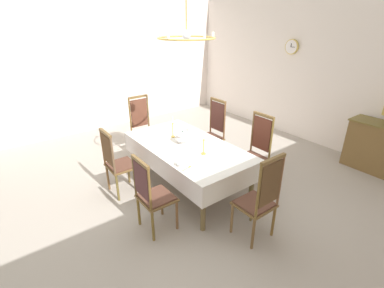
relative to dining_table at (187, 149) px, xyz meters
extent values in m
cube|color=#ACA398|center=(0.00, -0.13, -0.71)|extent=(7.05, 6.93, 0.04)
cube|color=silver|center=(0.00, 3.38, 0.83)|extent=(7.05, 0.08, 3.03)
cube|color=silver|center=(-3.56, -0.13, 0.83)|extent=(0.08, 6.93, 3.03)
cylinder|color=brown|center=(-0.97, -0.46, -0.32)|extent=(0.07, 0.07, 0.73)
cylinder|color=brown|center=(0.97, -0.46, -0.32)|extent=(0.07, 0.07, 0.73)
cylinder|color=brown|center=(-0.97, 0.46, -0.32)|extent=(0.07, 0.07, 0.73)
cylinder|color=brown|center=(0.97, 0.46, -0.32)|extent=(0.07, 0.07, 0.73)
cube|color=brown|center=(0.00, 0.00, 0.00)|extent=(2.02, 1.00, 0.08)
cube|color=brown|center=(0.00, 0.00, 0.06)|extent=(2.14, 1.12, 0.03)
cube|color=white|center=(0.00, 0.00, 0.07)|extent=(2.16, 1.14, 0.00)
cube|color=white|center=(0.00, -0.56, -0.08)|extent=(2.16, 0.00, 0.31)
cube|color=white|center=(0.00, 0.56, -0.08)|extent=(2.16, 0.00, 0.31)
cube|color=white|center=(-1.07, 0.00, -0.08)|extent=(0.00, 1.14, 0.31)
cube|color=white|center=(1.07, 0.00, -0.08)|extent=(0.00, 1.14, 0.31)
cylinder|color=brown|center=(-0.70, -0.72, -0.46)|extent=(0.04, 0.04, 0.45)
cylinder|color=brown|center=(-0.32, -0.72, -0.46)|extent=(0.04, 0.04, 0.45)
cylinder|color=brown|center=(-0.70, -1.08, -0.46)|extent=(0.04, 0.04, 0.45)
cylinder|color=brown|center=(-0.32, -1.08, -0.46)|extent=(0.04, 0.04, 0.45)
cube|color=brown|center=(-0.51, -0.90, -0.22)|extent=(0.44, 0.42, 0.03)
cube|color=brown|center=(-0.51, -0.90, -0.20)|extent=(0.40, 0.38, 0.02)
cylinder|color=brown|center=(-0.71, -1.09, 0.09)|extent=(0.03, 0.03, 0.59)
cylinder|color=brown|center=(-0.32, -1.09, 0.09)|extent=(0.03, 0.03, 0.59)
cube|color=brown|center=(-0.51, -1.09, 0.12)|extent=(0.34, 0.02, 0.45)
cube|color=brown|center=(-0.51, -1.09, 0.38)|extent=(0.40, 0.04, 0.04)
cylinder|color=brown|center=(-0.32, 0.72, -0.46)|extent=(0.04, 0.04, 0.45)
cylinder|color=brown|center=(-0.70, 0.72, -0.46)|extent=(0.04, 0.04, 0.45)
cylinder|color=brown|center=(-0.32, 1.08, -0.46)|extent=(0.04, 0.04, 0.45)
cylinder|color=brown|center=(-0.70, 1.08, -0.46)|extent=(0.04, 0.04, 0.45)
cube|color=brown|center=(-0.51, 0.90, -0.22)|extent=(0.44, 0.42, 0.03)
cube|color=brown|center=(-0.51, 0.90, -0.20)|extent=(0.40, 0.38, 0.02)
cylinder|color=brown|center=(-0.32, 1.09, 0.14)|extent=(0.03, 0.03, 0.71)
cylinder|color=brown|center=(-0.71, 1.09, 0.14)|extent=(0.03, 0.03, 0.71)
cube|color=#572F29|center=(-0.51, 1.09, 0.18)|extent=(0.34, 0.02, 0.54)
cube|color=brown|center=(-0.51, 1.09, 0.50)|extent=(0.40, 0.04, 0.04)
cylinder|color=brown|center=(0.37, -0.72, -0.46)|extent=(0.04, 0.04, 0.45)
cylinder|color=brown|center=(0.75, -0.72, -0.46)|extent=(0.04, 0.04, 0.45)
cylinder|color=brown|center=(0.37, -1.08, -0.46)|extent=(0.04, 0.04, 0.45)
cylinder|color=brown|center=(0.75, -1.08, -0.46)|extent=(0.04, 0.04, 0.45)
cube|color=brown|center=(0.56, -0.90, -0.22)|extent=(0.44, 0.42, 0.03)
cube|color=brown|center=(0.56, -0.90, -0.20)|extent=(0.40, 0.38, 0.02)
cylinder|color=brown|center=(0.36, -1.09, 0.08)|extent=(0.03, 0.03, 0.58)
cylinder|color=brown|center=(0.75, -1.09, 0.08)|extent=(0.03, 0.03, 0.58)
cube|color=#532E30|center=(0.56, -1.09, 0.11)|extent=(0.34, 0.02, 0.44)
cube|color=brown|center=(0.56, -1.09, 0.37)|extent=(0.40, 0.04, 0.04)
cylinder|color=brown|center=(0.75, 0.72, -0.46)|extent=(0.04, 0.04, 0.45)
cylinder|color=brown|center=(0.37, 0.72, -0.46)|extent=(0.04, 0.04, 0.45)
cylinder|color=brown|center=(0.75, 1.08, -0.46)|extent=(0.04, 0.04, 0.45)
cylinder|color=brown|center=(0.37, 1.08, -0.46)|extent=(0.04, 0.04, 0.45)
cube|color=brown|center=(0.56, 0.90, -0.22)|extent=(0.44, 0.42, 0.03)
cube|color=brown|center=(0.56, 0.90, -0.20)|extent=(0.40, 0.38, 0.02)
cylinder|color=brown|center=(0.75, 1.09, 0.14)|extent=(0.03, 0.03, 0.71)
cylinder|color=brown|center=(0.36, 1.09, 0.14)|extent=(0.03, 0.03, 0.71)
cube|color=brown|center=(0.56, 1.09, 0.18)|extent=(0.34, 0.02, 0.54)
cube|color=brown|center=(0.56, 1.09, 0.49)|extent=(0.40, 0.04, 0.04)
cylinder|color=brown|center=(-1.23, 0.19, -0.46)|extent=(0.04, 0.04, 0.45)
cylinder|color=brown|center=(-1.23, -0.19, -0.46)|extent=(0.04, 0.04, 0.45)
cylinder|color=brown|center=(-1.59, 0.19, -0.46)|extent=(0.04, 0.04, 0.45)
cylinder|color=brown|center=(-1.59, -0.19, -0.46)|extent=(0.04, 0.04, 0.45)
cube|color=brown|center=(-1.41, 0.00, -0.22)|extent=(0.42, 0.44, 0.03)
cube|color=brown|center=(-1.41, 0.00, -0.20)|extent=(0.38, 0.40, 0.02)
cylinder|color=brown|center=(-1.60, 0.20, 0.15)|extent=(0.03, 0.03, 0.72)
cylinder|color=brown|center=(-1.60, -0.20, 0.15)|extent=(0.03, 0.03, 0.72)
cube|color=brown|center=(-1.60, 0.00, 0.18)|extent=(0.02, 0.34, 0.55)
cube|color=brown|center=(-1.60, 0.00, 0.51)|extent=(0.04, 0.40, 0.04)
cylinder|color=brown|center=(1.23, -0.19, -0.46)|extent=(0.04, 0.04, 0.45)
cylinder|color=brown|center=(1.23, 0.19, -0.46)|extent=(0.04, 0.04, 0.45)
cylinder|color=brown|center=(1.59, -0.19, -0.46)|extent=(0.04, 0.04, 0.45)
cylinder|color=brown|center=(1.59, 0.19, -0.46)|extent=(0.04, 0.04, 0.45)
cube|color=brown|center=(1.41, 0.00, -0.22)|extent=(0.42, 0.44, 0.03)
cube|color=brown|center=(1.41, 0.00, -0.20)|extent=(0.38, 0.40, 0.02)
cylinder|color=brown|center=(1.60, -0.20, 0.14)|extent=(0.03, 0.03, 0.70)
cylinder|color=brown|center=(1.60, 0.20, 0.14)|extent=(0.03, 0.03, 0.70)
cube|color=brown|center=(1.60, 0.00, 0.18)|extent=(0.02, 0.34, 0.53)
cube|color=brown|center=(1.60, 0.00, 0.49)|extent=(0.04, 0.40, 0.04)
cylinder|color=white|center=(-0.12, 0.00, 0.09)|extent=(0.13, 0.13, 0.02)
ellipsoid|color=white|center=(-0.12, 0.00, 0.15)|extent=(0.24, 0.24, 0.11)
ellipsoid|color=white|center=(-0.12, 0.00, 0.22)|extent=(0.22, 0.22, 0.08)
sphere|color=#4C6758|center=(-0.12, 0.00, 0.26)|extent=(0.03, 0.03, 0.03)
cylinder|color=gold|center=(-0.40, 0.00, 0.08)|extent=(0.07, 0.07, 0.02)
cylinder|color=gold|center=(-0.40, 0.00, 0.20)|extent=(0.02, 0.02, 0.22)
cone|color=gold|center=(-0.40, 0.00, 0.32)|extent=(0.04, 0.04, 0.02)
cylinder|color=silver|center=(-0.40, 0.00, 0.38)|extent=(0.02, 0.02, 0.10)
cylinder|color=gold|center=(0.40, 0.00, 0.08)|extent=(0.07, 0.07, 0.02)
cylinder|color=gold|center=(0.40, 0.00, 0.20)|extent=(0.02, 0.02, 0.21)
cone|color=gold|center=(0.40, 0.00, 0.31)|extent=(0.04, 0.04, 0.02)
cylinder|color=silver|center=(0.40, 0.00, 0.37)|extent=(0.02, 0.02, 0.10)
cylinder|color=white|center=(-0.40, 0.42, 0.09)|extent=(0.17, 0.17, 0.03)
cylinder|color=white|center=(-0.40, 0.42, 0.10)|extent=(0.14, 0.14, 0.02)
torus|color=#4C6758|center=(-0.40, 0.42, 0.10)|extent=(0.16, 0.16, 0.01)
cylinder|color=white|center=(0.48, -0.44, 0.10)|extent=(0.18, 0.18, 0.04)
cylinder|color=white|center=(0.48, -0.44, 0.10)|extent=(0.15, 0.15, 0.03)
torus|color=#4C6758|center=(0.48, -0.44, 0.12)|extent=(0.18, 0.18, 0.01)
cube|color=gold|center=(-0.52, 0.38, 0.08)|extent=(0.05, 0.14, 0.00)
ellipsoid|color=gold|center=(-0.50, 0.46, 0.08)|extent=(0.03, 0.05, 0.01)
cube|color=gold|center=(0.61, -0.47, 0.08)|extent=(0.04, 0.14, 0.00)
ellipsoid|color=gold|center=(0.59, -0.39, 0.08)|extent=(0.03, 0.05, 0.01)
cube|color=brown|center=(1.46, 3.28, -0.25)|extent=(0.59, 0.01, 0.70)
cylinder|color=#D1B251|center=(-0.62, 3.31, 1.30)|extent=(0.32, 0.05, 0.32)
cylinder|color=white|center=(-0.62, 3.28, 1.30)|extent=(0.29, 0.01, 0.29)
cube|color=black|center=(-0.62, 3.28, 1.34)|extent=(0.01, 0.00, 0.08)
cube|color=black|center=(-0.58, 3.28, 1.30)|extent=(0.11, 0.00, 0.01)
cylinder|color=gold|center=(0.00, 0.00, 1.99)|extent=(0.02, 0.02, 0.60)
sphere|color=white|center=(0.00, 0.00, 1.69)|extent=(0.12, 0.12, 0.12)
torus|color=gold|center=(0.00, 0.00, 1.65)|extent=(0.78, 0.78, 0.02)
cylinder|color=silver|center=(0.38, 0.00, 1.69)|extent=(0.04, 0.04, 0.06)
cylinder|color=silver|center=(0.12, 0.36, 1.69)|extent=(0.04, 0.04, 0.06)
cylinder|color=silver|center=(-0.31, 0.22, 1.69)|extent=(0.04, 0.04, 0.06)
cylinder|color=silver|center=(-0.31, -0.22, 1.69)|extent=(0.04, 0.04, 0.06)
cylinder|color=silver|center=(0.12, -0.36, 1.69)|extent=(0.04, 0.04, 0.06)
camera|label=1|loc=(3.23, -2.35, 1.91)|focal=26.31mm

